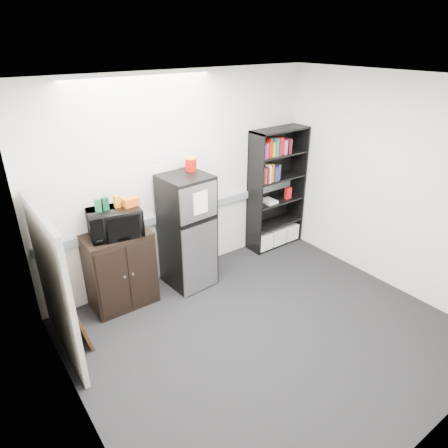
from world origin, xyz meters
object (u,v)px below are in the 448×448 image
at_px(microwave, 115,223).
at_px(refrigerator, 188,232).
at_px(bookshelf, 276,190).
at_px(cubicle_partition, 54,286).
at_px(cabinet, 121,270).

distance_m(microwave, refrigerator, 0.99).
xyz_separation_m(bookshelf, cubicle_partition, (-3.43, -0.49, -0.10)).
bearing_deg(cubicle_partition, refrigerator, 11.00).
distance_m(cubicle_partition, microwave, 0.98).
bearing_deg(refrigerator, bookshelf, 0.39).
height_order(microwave, refrigerator, refrigerator).
height_order(cubicle_partition, cabinet, cubicle_partition).
height_order(bookshelf, cabinet, bookshelf).
relative_size(bookshelf, cabinet, 1.93).
xyz_separation_m(bookshelf, cabinet, (-2.59, -0.06, -0.43)).
relative_size(cubicle_partition, cabinet, 1.69).
bearing_deg(cubicle_partition, microwave, 25.86).
xyz_separation_m(cubicle_partition, microwave, (0.84, 0.40, 0.31)).
distance_m(cabinet, refrigerator, 0.96).
bearing_deg(refrigerator, cubicle_partition, -173.54).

